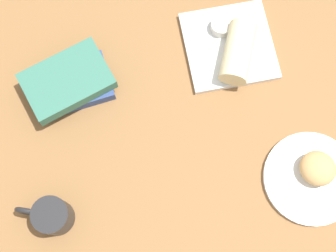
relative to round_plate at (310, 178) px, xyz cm
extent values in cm
cube|color=olive|center=(31.79, -21.36, -2.70)|extent=(110.00, 90.00, 4.00)
cylinder|color=white|center=(0.00, 0.00, 0.00)|extent=(22.14, 22.14, 1.40)
ellipsoid|color=tan|center=(-1.37, -1.49, 3.18)|extent=(11.69, 11.74, 4.96)
cube|color=white|center=(9.45, -37.01, 0.10)|extent=(22.84, 22.84, 1.60)
cylinder|color=silver|center=(10.33, -41.82, 2.24)|extent=(5.36, 5.36, 2.69)
cylinder|color=orange|center=(10.33, -41.82, 3.29)|extent=(4.39, 4.39, 0.40)
cylinder|color=beige|center=(8.75, -33.16, 4.35)|extent=(12.86, 16.43, 6.89)
cube|color=#33477F|center=(49.46, -35.79, 0.91)|extent=(18.77, 13.51, 3.22)
cube|color=#387260|center=(50.35, -35.75, 4.30)|extent=(22.98, 18.22, 3.56)
cylinder|color=#262628|center=(59.33, -5.20, 3.69)|extent=(8.17, 8.17, 8.77)
cylinder|color=#A16C44|center=(59.33, -5.20, 7.47)|extent=(6.70, 6.70, 0.40)
torus|color=#262628|center=(64.40, -7.42, 3.69)|extent=(6.40, 3.69, 6.46)
camera|label=1|loc=(37.00, 10.71, 114.38)|focal=52.74mm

